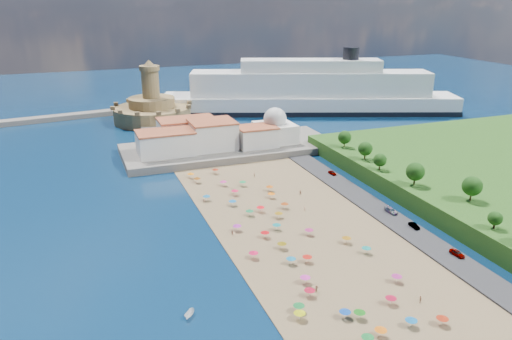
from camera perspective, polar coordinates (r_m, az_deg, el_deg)
name	(u,v)px	position (r m, az deg, el deg)	size (l,w,h in m)	color
ground	(273,224)	(147.03, 1.97, -6.15)	(700.00, 700.00, 0.00)	#071938
terrace	(230,148)	(213.94, -3.01, 2.52)	(90.00, 36.00, 3.00)	#59544C
jetty	(163,133)	(241.88, -10.53, 4.12)	(18.00, 70.00, 2.40)	#59544C
waterfront_buildings	(199,136)	(209.40, -6.50, 3.86)	(57.00, 29.00, 11.00)	silver
domed_building	(275,128)	(216.74, 2.18, 4.81)	(16.00, 16.00, 15.00)	silver
fortress	(152,109)	(269.42, -11.78, 6.79)	(40.00, 40.00, 32.40)	#97774B
cruise_ship	(310,94)	(286.94, 6.16, 8.67)	(165.29, 80.49, 36.50)	black
beach_parasols	(288,240)	(133.31, 3.72, -7.97)	(32.48, 113.88, 2.20)	gray
beachgoers	(278,219)	(147.64, 2.55, -5.57)	(32.82, 87.72, 1.88)	tan
parked_cars	(395,213)	(155.93, 15.64, -4.79)	(2.16, 69.32, 1.45)	gray
hillside_trees	(428,177)	(163.33, 19.06, -0.74)	(14.68, 110.84, 7.58)	#382314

